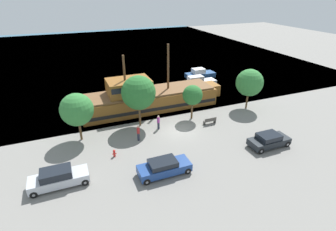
# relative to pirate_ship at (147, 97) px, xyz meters

# --- Properties ---
(ground_plane) EXTENTS (160.00, 160.00, 0.00)m
(ground_plane) POSITION_rel_pirate_ship_xyz_m (1.38, -7.41, -1.61)
(ground_plane) COLOR gray
(water_surface) EXTENTS (80.00, 80.00, 0.00)m
(water_surface) POSITION_rel_pirate_ship_xyz_m (1.38, 36.59, -1.61)
(water_surface) COLOR #38667F
(water_surface) RESTS_ON ground
(pirate_ship) EXTENTS (19.63, 4.79, 8.56)m
(pirate_ship) POSITION_rel_pirate_ship_xyz_m (0.00, 0.00, 0.00)
(pirate_ship) COLOR brown
(pirate_ship) RESTS_ON water_surface
(moored_boat_dockside) EXTENTS (6.33, 1.86, 1.71)m
(moored_boat_dockside) POSITION_rel_pirate_ship_xyz_m (10.67, 5.65, -0.98)
(moored_boat_dockside) COLOR silver
(moored_boat_dockside) RESTS_ON water_surface
(moored_boat_outer) EXTENTS (5.47, 2.18, 1.67)m
(moored_boat_outer) POSITION_rel_pirate_ship_xyz_m (13.25, 9.59, -0.99)
(moored_boat_outer) COLOR navy
(moored_boat_outer) RESTS_ON water_surface
(parked_car_curb_front) EXTENTS (4.34, 1.94, 1.46)m
(parked_car_curb_front) POSITION_rel_pirate_ship_xyz_m (8.80, -13.91, -0.88)
(parked_car_curb_front) COLOR black
(parked_car_curb_front) RESTS_ON ground_plane
(parked_car_curb_mid) EXTENTS (4.73, 1.88, 1.44)m
(parked_car_curb_mid) POSITION_rel_pirate_ship_xyz_m (-3.03, -14.02, -0.89)
(parked_car_curb_mid) COLOR navy
(parked_car_curb_mid) RESTS_ON ground_plane
(parked_car_curb_rear) EXTENTS (4.80, 1.84, 1.60)m
(parked_car_curb_rear) POSITION_rel_pirate_ship_xyz_m (-11.80, -12.11, -0.84)
(parked_car_curb_rear) COLOR #B7BCC6
(parked_car_curb_rear) RESTS_ON ground_plane
(fire_hydrant) EXTENTS (0.42, 0.25, 0.76)m
(fire_hydrant) POSITION_rel_pirate_ship_xyz_m (-6.62, -9.68, -1.20)
(fire_hydrant) COLOR red
(fire_hydrant) RESTS_ON ground_plane
(bench_promenade_east) EXTENTS (1.59, 0.45, 0.85)m
(bench_promenade_east) POSITION_rel_pirate_ship_xyz_m (5.63, -7.24, -1.18)
(bench_promenade_east) COLOR #4C4742
(bench_promenade_east) RESTS_ON ground_plane
(pedestrian_walking_near) EXTENTS (0.32, 0.32, 1.81)m
(pedestrian_walking_near) POSITION_rel_pirate_ship_xyz_m (-3.54, -7.65, -0.68)
(pedestrian_walking_near) COLOR #232838
(pedestrian_walking_near) RESTS_ON ground_plane
(pedestrian_walking_far) EXTENTS (0.32, 0.32, 1.74)m
(pedestrian_walking_far) POSITION_rel_pirate_ship_xyz_m (-0.64, -6.05, -0.73)
(pedestrian_walking_far) COLOR #232838
(pedestrian_walking_far) RESTS_ON ground_plane
(tree_row_east) EXTENTS (3.48, 3.48, 5.37)m
(tree_row_east) POSITION_rel_pirate_ship_xyz_m (-9.33, -5.11, 2.01)
(tree_row_east) COLOR brown
(tree_row_east) RESTS_ON ground_plane
(tree_row_mideast) EXTENTS (3.98, 3.98, 6.24)m
(tree_row_mideast) POSITION_rel_pirate_ship_xyz_m (-2.39, -4.39, 2.63)
(tree_row_mideast) COLOR brown
(tree_row_mideast) RESTS_ON ground_plane
(tree_row_midwest) EXTENTS (2.49, 2.49, 4.43)m
(tree_row_midwest) POSITION_rel_pirate_ship_xyz_m (4.26, -5.00, 1.55)
(tree_row_midwest) COLOR brown
(tree_row_midwest) RESTS_ON ground_plane
(tree_row_west) EXTENTS (3.61, 3.61, 5.49)m
(tree_row_west) POSITION_rel_pirate_ship_xyz_m (12.71, -4.99, 2.06)
(tree_row_west) COLOR brown
(tree_row_west) RESTS_ON ground_plane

